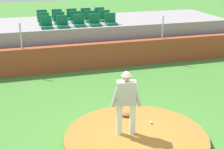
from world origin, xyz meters
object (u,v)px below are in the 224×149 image
at_px(stadium_chair_11, 57,17).
at_px(stadium_chair_14, 100,15).
at_px(stadium_chair_3, 95,22).
at_px(stadium_chair_12, 72,16).
at_px(baseball, 151,122).
at_px(stadium_chair_8, 91,18).
at_px(stadium_chair_1, 63,24).
at_px(stadium_chair_9, 105,18).
at_px(stadium_chair_2, 79,23).
at_px(stadium_chair_5, 44,21).
at_px(stadium_chair_4, 111,21).
at_px(fielding_glove, 126,115).
at_px(stadium_chair_7, 76,19).
at_px(stadium_chair_0, 46,24).
at_px(stadium_chair_13, 86,15).
at_px(pitcher, 126,98).
at_px(stadium_chair_10, 42,17).
at_px(stadium_chair_6, 60,20).

bearing_deg(stadium_chair_11, stadium_chair_14, -179.54).
xyz_separation_m(stadium_chair_3, stadium_chair_12, (-0.69, 1.79, 0.00)).
distance_m(baseball, stadium_chair_8, 7.73).
relative_size(stadium_chair_1, stadium_chair_3, 1.00).
height_order(baseball, stadium_chair_9, stadium_chair_9).
height_order(stadium_chair_2, stadium_chair_12, same).
bearing_deg(stadium_chair_5, stadium_chair_4, 162.95).
distance_m(fielding_glove, stadium_chair_7, 7.15).
relative_size(stadium_chair_1, stadium_chair_8, 1.00).
relative_size(stadium_chair_0, stadium_chair_12, 1.00).
relative_size(stadium_chair_2, stadium_chair_5, 1.00).
bearing_deg(stadium_chair_3, stadium_chair_2, -3.29).
relative_size(stadium_chair_7, stadium_chair_13, 1.00).
height_order(pitcher, stadium_chair_2, stadium_chair_2).
distance_m(stadium_chair_1, stadium_chair_10, 1.96).
distance_m(stadium_chair_4, stadium_chair_8, 1.15).
distance_m(stadium_chair_1, stadium_chair_5, 1.13).
bearing_deg(fielding_glove, stadium_chair_5, 132.43).
bearing_deg(stadium_chair_13, stadium_chair_3, 89.96).
relative_size(stadium_chair_10, stadium_chair_13, 1.00).
height_order(stadium_chair_3, stadium_chair_13, same).
xyz_separation_m(pitcher, fielding_glove, (0.32, 0.90, -0.93)).
bearing_deg(stadium_chair_1, stadium_chair_14, -138.93).
bearing_deg(stadium_chair_13, stadium_chair_12, 0.76).
bearing_deg(stadium_chair_0, fielding_glove, 103.87).
bearing_deg(stadium_chair_5, stadium_chair_11, -127.51).
bearing_deg(baseball, pitcher, -159.39).
bearing_deg(fielding_glove, stadium_chair_3, 114.54).
bearing_deg(stadium_chair_5, pitcher, 98.70).
xyz_separation_m(stadium_chair_5, stadium_chair_7, (1.45, 0.04, 0.00)).
xyz_separation_m(baseball, fielding_glove, (-0.51, 0.59, 0.02)).
xyz_separation_m(stadium_chair_6, stadium_chair_12, (0.72, 0.87, 0.00)).
bearing_deg(stadium_chair_9, stadium_chair_6, -0.29).
relative_size(fielding_glove, stadium_chair_14, 0.60).
relative_size(fielding_glove, stadium_chair_2, 0.60).
bearing_deg(stadium_chair_13, stadium_chair_6, 31.96).
relative_size(baseball, stadium_chair_8, 0.15).
distance_m(stadium_chair_0, stadium_chair_5, 0.87).
distance_m(pitcher, stadium_chair_9, 8.04).
relative_size(stadium_chair_2, stadium_chair_14, 1.00).
bearing_deg(stadium_chair_9, stadium_chair_14, -89.70).
xyz_separation_m(stadium_chair_2, stadium_chair_5, (-1.42, 0.85, 0.00)).
xyz_separation_m(stadium_chair_1, stadium_chair_5, (-0.70, 0.89, 0.00)).
bearing_deg(stadium_chair_8, stadium_chair_0, 23.34).
bearing_deg(stadium_chair_12, stadium_chair_1, 68.13).
distance_m(stadium_chair_0, stadium_chair_8, 2.31).
relative_size(pitcher, stadium_chair_9, 3.40).
bearing_deg(stadium_chair_2, stadium_chair_8, -128.43).
height_order(stadium_chair_3, stadium_chair_12, same).
height_order(pitcher, stadium_chair_5, stadium_chair_5).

